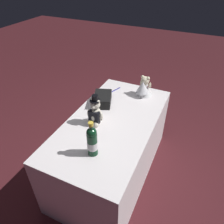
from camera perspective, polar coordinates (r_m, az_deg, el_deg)
name	(u,v)px	position (r m, az deg, el deg)	size (l,w,h in m)	color
ground_plane	(112,169)	(2.53, 0.00, -15.07)	(12.00, 12.00, 0.00)	#47191E
reception_table	(112,147)	(2.26, 0.00, -9.40)	(1.51, 0.79, 0.72)	white
teddy_bear_groom	(95,113)	(1.93, -4.53, -0.27)	(0.15, 0.16, 0.30)	beige
teddy_bear_bride	(144,87)	(2.39, 8.60, 6.62)	(0.22, 0.19, 0.23)	white
champagne_bottle	(92,141)	(1.63, -5.37, -7.77)	(0.08, 0.08, 0.31)	#0F371E
signing_pen	(116,90)	(2.50, 1.08, 6.05)	(0.15, 0.06, 0.01)	navy
gift_case_black	(103,99)	(2.24, -2.56, 3.52)	(0.30, 0.25, 0.10)	black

